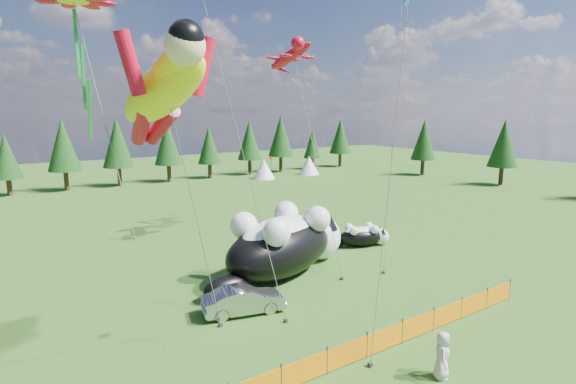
# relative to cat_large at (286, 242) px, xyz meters

# --- Properties ---
(ground) EXTENTS (160.00, 160.00, 0.00)m
(ground) POSITION_rel_cat_large_xyz_m (-3.57, -6.59, -1.90)
(ground) COLOR #113D0B
(ground) RESTS_ON ground
(safety_fence) EXTENTS (22.06, 0.06, 1.10)m
(safety_fence) POSITION_rel_cat_large_xyz_m (-3.57, -9.59, -1.39)
(safety_fence) COLOR #262626
(safety_fence) RESTS_ON ground
(tree_line) EXTENTS (90.00, 4.00, 8.00)m
(tree_line) POSITION_rel_cat_large_xyz_m (-3.57, 38.41, 2.10)
(tree_line) COLOR black
(tree_line) RESTS_ON ground
(festival_tents) EXTENTS (50.00, 3.20, 2.80)m
(festival_tents) POSITION_rel_cat_large_xyz_m (7.43, 33.41, -0.50)
(festival_tents) COLOR white
(festival_tents) RESTS_ON ground
(cat_large) EXTENTS (10.76, 6.24, 3.99)m
(cat_large) POSITION_rel_cat_large_xyz_m (0.00, 0.00, 0.00)
(cat_large) COLOR black
(cat_large) RESTS_ON ground
(cat_small) EXTENTS (4.33, 2.56, 1.61)m
(cat_small) POSITION_rel_cat_large_xyz_m (7.66, 1.48, -1.13)
(cat_small) COLOR black
(cat_small) RESTS_ON ground
(car) EXTENTS (4.17, 2.26, 1.30)m
(car) POSITION_rel_cat_large_xyz_m (-4.68, -3.39, -1.24)
(car) COLOR #A8A8AD
(car) RESTS_ON ground
(spectator_e) EXTENTS (1.01, 1.01, 1.77)m
(spectator_e) POSITION_rel_cat_large_xyz_m (-1.26, -12.07, -1.01)
(spectator_e) COLOR beige
(spectator_e) RESTS_ON ground
(superhero_kite) EXTENTS (5.91, 6.18, 12.78)m
(superhero_kite) POSITION_rel_cat_large_xyz_m (-9.08, -6.22, 8.35)
(superhero_kite) COLOR yellow
(superhero_kite) RESTS_ON ground
(gecko_kite) EXTENTS (5.55, 13.76, 17.29)m
(gecko_kite) POSITION_rel_cat_large_xyz_m (5.45, 7.57, 11.72)
(gecko_kite) COLOR red
(gecko_kite) RESTS_ON ground
(flower_kite) EXTENTS (3.30, 6.20, 13.82)m
(flower_kite) POSITION_rel_cat_large_xyz_m (-11.34, -4.53, 11.08)
(flower_kite) COLOR red
(flower_kite) RESTS_ON ground
(diamond_kite_a) EXTENTS (2.86, 3.70, 15.79)m
(diamond_kite_a) POSITION_rel_cat_large_xyz_m (-5.71, -2.18, 12.26)
(diamond_kite_a) COLOR blue
(diamond_kite_a) RESTS_ON ground
(diamond_kite_c) EXTENTS (2.95, 1.50, 14.47)m
(diamond_kite_c) POSITION_rel_cat_large_xyz_m (-0.62, -9.10, 11.07)
(diamond_kite_c) COLOR blue
(diamond_kite_c) RESTS_ON ground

